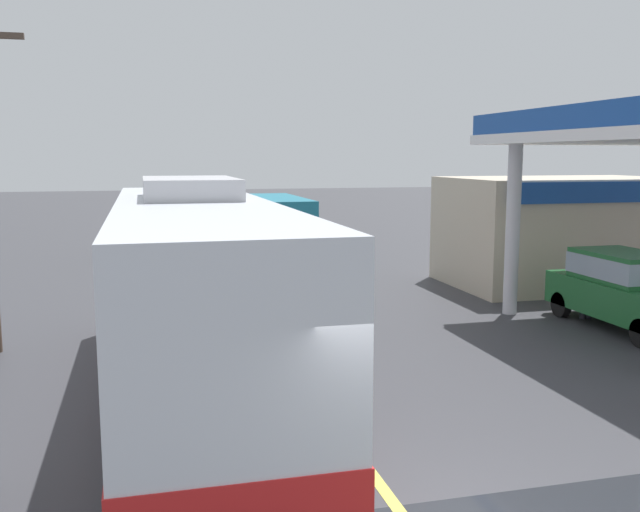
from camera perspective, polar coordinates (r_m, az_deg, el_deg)
name	(u,v)px	position (r m, az deg, el deg)	size (l,w,h in m)	color
ground	(218,263)	(27.02, -8.39, -0.55)	(120.00, 120.00, 0.00)	#38383D
lane_divider_stripe	(235,286)	(22.12, -7.01, -2.45)	(0.16, 50.00, 0.01)	#D8CC4C
coach_bus_main	(197,297)	(11.81, -10.10, -3.37)	(2.60, 11.04, 3.69)	silver
gas_station_roadside	(602,206)	(21.71, 22.13, 3.80)	(9.10, 11.95, 5.10)	#194799
car_at_pump	(625,286)	(17.94, 23.79, -2.30)	(1.70, 4.20, 1.82)	#1E602D
minibus_opposing_lane	(276,221)	(27.99, -3.59, 2.86)	(2.04, 6.13, 2.44)	teal
pedestrian_near_pump	(587,282)	(18.68, 21.10, -2.01)	(0.55, 0.22, 1.66)	#33333F
car_trailing_behind_bus	(162,232)	(28.76, -12.88, 1.90)	(1.70, 4.20, 1.82)	#1E602D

